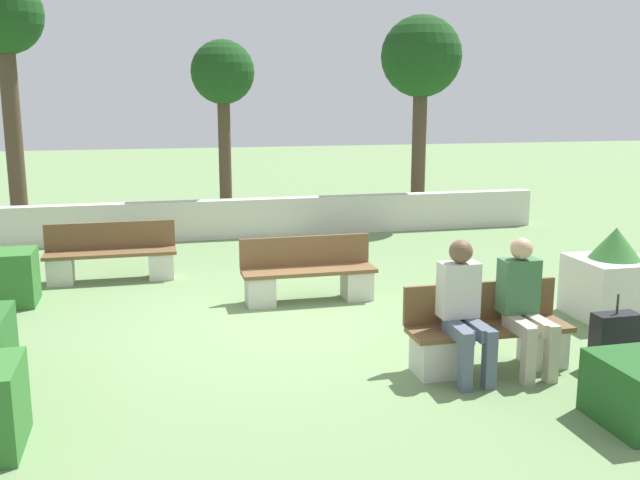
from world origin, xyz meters
TOP-DOWN VIEW (x-y plane):
  - ground_plane at (0.00, 0.00)m, footprint 60.00×60.00m
  - perimeter_wall at (0.00, 5.44)m, footprint 12.40×0.30m
  - bench_front at (1.64, -1.87)m, footprint 1.65×0.48m
  - bench_left_side at (-2.17, 2.65)m, footprint 1.89×0.49m
  - bench_right_side at (0.43, 0.90)m, footprint 1.78×0.48m
  - person_seated_man at (1.30, -2.00)m, footprint 0.38×0.64m
  - person_seated_woman at (1.94, -2.01)m, footprint 0.38×0.64m
  - planter_corner_left at (3.90, -0.69)m, footprint 0.91×0.91m
  - suitcase at (2.89, -2.16)m, footprint 0.46×0.21m
  - tree_leftmost at (-4.00, 6.41)m, footprint 1.44×1.44m
  - tree_center_left at (-0.07, 6.24)m, footprint 1.24×1.24m
  - tree_center_right at (4.04, 6.20)m, footprint 1.68×1.68m

SIDE VIEW (x-z plane):
  - ground_plane at x=0.00m, z-range 0.00..0.00m
  - suitcase at x=2.89m, z-range -0.10..0.66m
  - bench_front at x=1.64m, z-range -0.11..0.73m
  - bench_right_side at x=0.43m, z-range -0.10..0.74m
  - bench_left_side at x=-2.17m, z-range -0.10..0.74m
  - perimeter_wall at x=0.00m, z-range 0.00..0.74m
  - planter_corner_left at x=3.90m, z-range -0.08..1.04m
  - person_seated_woman at x=1.94m, z-range 0.07..1.39m
  - person_seated_man at x=1.30m, z-range 0.07..1.41m
  - tree_center_left at x=-0.07m, z-range 1.12..4.88m
  - tree_center_right at x=4.04m, z-range 1.22..5.55m
  - tree_leftmost at x=-4.00m, z-range 1.46..6.32m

